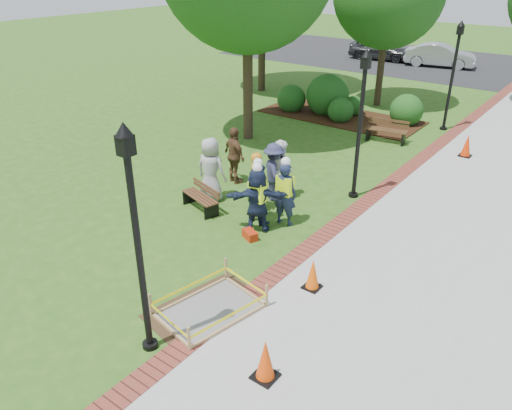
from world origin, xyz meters
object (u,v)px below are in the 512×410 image
Objects in this scene: wet_concrete_pad at (210,302)px; lamp_near at (136,229)px; hivis_worker_a at (257,198)px; hivis_worker_c at (258,190)px; cone_front at (265,360)px; hivis_worker_b at (285,192)px; bench_near at (201,202)px.

lamp_near is (-0.20, -1.41, 2.25)m from wet_concrete_pad.
lamp_near is 5.00m from hivis_worker_a.
hivis_worker_a is 1.05× the size of hivis_worker_c.
hivis_worker_c is (-3.49, 4.44, 0.50)m from cone_front.
hivis_worker_c is (-0.32, 0.46, -0.04)m from hivis_worker_a.
hivis_worker_b reaches higher than hivis_worker_c.
wet_concrete_pad is 4.06m from hivis_worker_c.
hivis_worker_b is at bearing 120.90° from cone_front.
hivis_worker_a reaches higher than bench_near.
hivis_worker_b is (-0.89, 3.96, 0.70)m from wet_concrete_pad.
wet_concrete_pad is 1.37× the size of hivis_worker_a.
lamp_near reaches higher than bench_near.
hivis_worker_b is (-2.82, 4.71, 0.55)m from cone_front.
wet_concrete_pad is 3.19× the size of cone_front.
hivis_worker_c is at bearing 113.02° from wet_concrete_pad.
hivis_worker_a is at bearing 102.69° from lamp_near.
hivis_worker_c is (-0.67, -0.27, -0.05)m from hivis_worker_b.
lamp_near reaches higher than hivis_worker_a.
cone_front is 0.45× the size of hivis_worker_c.
cone_front is 5.12m from hivis_worker_a.
bench_near is at bearing 123.12° from lamp_near.
hivis_worker_a is at bearing 128.52° from cone_front.
lamp_near is at bearing -74.99° from hivis_worker_c.
hivis_worker_b is at bearing 97.36° from lamp_near.
hivis_worker_c is (-1.37, 5.10, -1.59)m from lamp_near.
wet_concrete_pad is 1.36× the size of hivis_worker_b.
hivis_worker_b is (0.35, 0.73, 0.00)m from hivis_worker_a.
cone_front is at bearing -51.48° from hivis_worker_a.
bench_near is 5.95m from lamp_near.
bench_near is 2.54m from hivis_worker_b.
hivis_worker_b reaches higher than hivis_worker_a.
wet_concrete_pad is at bearing -68.94° from hivis_worker_a.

